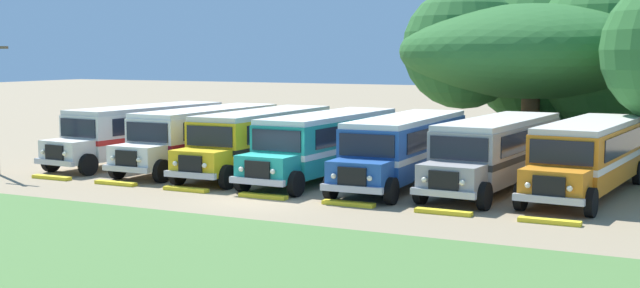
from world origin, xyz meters
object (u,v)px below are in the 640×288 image
Objects in this scene: parked_bus_slot_3 at (327,142)px; broad_shade_tree at (551,51)px; parked_bus_slot_0 at (144,131)px; parked_bus_slot_4 at (405,146)px; parked_bus_slot_1 at (204,135)px; parked_bus_slot_5 at (497,150)px; parked_bus_slot_6 at (590,153)px; parked_bus_slot_2 at (261,138)px.

parked_bus_slot_3 is 0.68× the size of broad_shade_tree.
parked_bus_slot_4 is (14.29, -0.73, 0.00)m from parked_bus_slot_0.
parked_bus_slot_1 is (3.85, -0.23, 0.00)m from parked_bus_slot_0.
parked_bus_slot_0 is at bearing -86.96° from parked_bus_slot_5.
parked_bus_slot_3 is 7.45m from parked_bus_slot_5.
parked_bus_slot_1 is 14.23m from parked_bus_slot_5.
parked_bus_slot_5 is 3.60m from parked_bus_slot_6.
parked_bus_slot_0 is 1.01× the size of parked_bus_slot_4.
parked_bus_slot_4 is 3.82m from parked_bus_slot_5.
parked_bus_slot_4 is 1.00× the size of parked_bus_slot_5.
parked_bus_slot_0 is 18.07m from parked_bus_slot_5.
parked_bus_slot_0 is 22.40m from broad_shade_tree.
broad_shade_tree reaches higher than parked_bus_slot_0.
parked_bus_slot_5 is at bearing 95.28° from parked_bus_slot_3.
parked_bus_slot_4 is 0.68× the size of broad_shade_tree.
parked_bus_slot_6 is at bearing 94.89° from parked_bus_slot_0.
parked_bus_slot_0 is 0.69× the size of broad_shade_tree.
parked_bus_slot_4 is at bearing 91.18° from parked_bus_slot_3.
parked_bus_slot_0 and parked_bus_slot_1 have the same top height.
parked_bus_slot_3 is at bearing -91.68° from parked_bus_slot_4.
parked_bus_slot_0 is 7.17m from parked_bus_slot_2.
parked_bus_slot_5 is 0.69× the size of broad_shade_tree.
parked_bus_slot_2 and parked_bus_slot_4 have the same top height.
parked_bus_slot_0 is 1.01× the size of parked_bus_slot_2.
parked_bus_slot_0 is at bearing -85.29° from parked_bus_slot_6.
parked_bus_slot_0 is at bearing -141.86° from broad_shade_tree.
parked_bus_slot_1 is at bearing -84.42° from parked_bus_slot_6.
parked_bus_slot_6 is 0.69× the size of broad_shade_tree.
parked_bus_slot_2 is at bearing -93.22° from parked_bus_slot_3.
parked_bus_slot_3 is 16.33m from broad_shade_tree.
parked_bus_slot_3 is (10.64, -0.74, 0.00)m from parked_bus_slot_0.
parked_bus_slot_4 is 7.42m from parked_bus_slot_6.
parked_bus_slot_3 is at bearing -115.01° from broad_shade_tree.
broad_shade_tree is (10.18, 14.08, 4.01)m from parked_bus_slot_2.
parked_bus_slot_1 is 1.00× the size of parked_bus_slot_3.
parked_bus_slot_2 is 14.51m from parked_bus_slot_6.
parked_bus_slot_1 is 0.99× the size of parked_bus_slot_6.
parked_bus_slot_0 is 1.00× the size of parked_bus_slot_5.
broad_shade_tree is at bearing 136.02° from parked_bus_slot_1.
parked_bus_slot_1 is 10.45m from parked_bus_slot_4.
parked_bus_slot_1 and parked_bus_slot_6 have the same top height.
parked_bus_slot_0 is 1.01× the size of parked_bus_slot_1.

